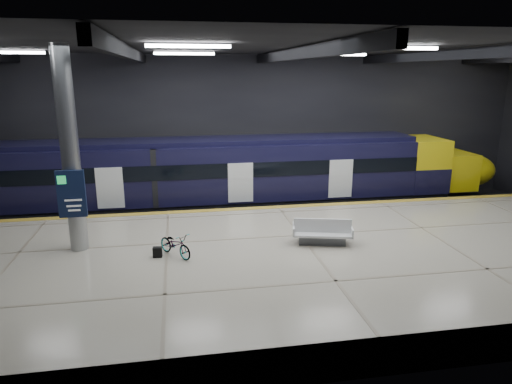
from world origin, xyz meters
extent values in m
plane|color=black|center=(0.00, 0.00, 0.00)|extent=(30.00, 30.00, 0.00)
cube|color=black|center=(0.00, 8.00, 4.00)|extent=(30.00, 0.10, 8.00)
cube|color=black|center=(0.00, -8.00, 4.00)|extent=(30.00, 0.10, 8.00)
cube|color=black|center=(0.00, 0.00, 8.00)|extent=(30.00, 16.00, 0.10)
cube|color=black|center=(-6.00, 0.00, 7.75)|extent=(0.25, 16.00, 0.40)
cube|color=black|center=(0.00, 0.00, 7.75)|extent=(0.25, 16.00, 0.40)
cube|color=black|center=(6.00, 0.00, 7.75)|extent=(0.25, 16.00, 0.40)
cube|color=white|center=(-4.00, -2.00, 7.88)|extent=(2.60, 0.18, 0.10)
cube|color=white|center=(3.00, -2.00, 7.88)|extent=(2.60, 0.18, 0.10)
cube|color=white|center=(-11.00, 4.00, 7.88)|extent=(2.60, 0.18, 0.10)
cube|color=white|center=(-4.00, 4.00, 7.88)|extent=(2.60, 0.18, 0.10)
cube|color=white|center=(3.00, 4.00, 7.88)|extent=(2.60, 0.18, 0.10)
cube|color=white|center=(10.00, 4.00, 7.88)|extent=(2.60, 0.18, 0.10)
cube|color=beige|center=(0.00, -2.50, 0.55)|extent=(30.00, 11.00, 1.10)
cube|color=gold|center=(0.00, 2.75, 1.11)|extent=(30.00, 0.40, 0.01)
cube|color=gray|center=(0.00, 4.78, 0.08)|extent=(30.00, 0.08, 0.16)
cube|color=gray|center=(0.00, 6.22, 0.08)|extent=(30.00, 0.08, 0.16)
cube|color=black|center=(-4.58, 5.50, 0.55)|extent=(24.00, 2.58, 0.80)
cube|color=black|center=(-4.58, 5.50, 2.33)|extent=(24.00, 2.80, 2.75)
cube|color=black|center=(-4.58, 5.50, 3.82)|extent=(24.00, 2.30, 0.24)
cube|color=black|center=(-4.58, 4.09, 2.60)|extent=(24.00, 0.04, 0.70)
cube|color=white|center=(-1.58, 4.08, 2.00)|extent=(1.20, 0.05, 1.90)
cube|color=yellow|center=(8.42, 5.50, 2.33)|extent=(2.00, 2.80, 2.75)
ellipsoid|color=yellow|center=(11.02, 5.50, 1.85)|extent=(3.60, 2.52, 1.90)
cube|color=black|center=(8.72, 5.50, 2.50)|extent=(1.60, 2.38, 0.80)
cube|color=#595B60|center=(0.53, -1.99, 1.25)|extent=(1.72, 0.89, 0.31)
cube|color=white|center=(0.53, -1.99, 1.49)|extent=(2.21, 1.34, 0.08)
cube|color=white|center=(0.53, -1.99, 1.78)|extent=(2.02, 0.57, 0.52)
cube|color=white|center=(-0.47, -1.74, 1.62)|extent=(0.27, 0.87, 0.31)
cube|color=white|center=(1.53, -2.24, 1.62)|extent=(0.27, 0.87, 0.31)
imported|color=#99999E|center=(-4.68, -2.25, 1.51)|extent=(1.39, 1.58, 0.83)
cube|color=black|center=(-5.28, -2.25, 1.28)|extent=(0.31, 0.21, 0.35)
cylinder|color=#9EA0A5|center=(-8.00, -1.00, 4.55)|extent=(0.60, 0.60, 6.90)
cube|color=#101B3C|center=(-8.00, -1.42, 3.20)|extent=(0.90, 0.12, 1.60)
camera|label=1|loc=(-4.47, -16.83, 7.12)|focal=32.00mm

